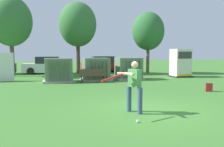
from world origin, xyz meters
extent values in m
plane|color=#3D752D|center=(0.00, 0.00, 0.00)|extent=(96.00, 96.00, 0.00)
cube|color=#9E9B93|center=(-2.42, 9.02, 0.06)|extent=(2.10, 1.70, 0.12)
cube|color=#607A5B|center=(-2.42, 9.02, 0.87)|extent=(1.80, 1.40, 1.50)
cube|color=#52684E|center=(-3.06, 8.26, 0.87)|extent=(0.06, 0.12, 1.27)
cube|color=#52684E|center=(-2.81, 8.26, 0.87)|extent=(0.06, 0.12, 1.27)
cube|color=#52684E|center=(-2.55, 8.26, 0.87)|extent=(0.06, 0.12, 1.27)
cube|color=#52684E|center=(-2.30, 8.26, 0.87)|extent=(0.06, 0.12, 1.27)
cube|color=#52684E|center=(-2.04, 8.26, 0.87)|extent=(0.06, 0.12, 1.27)
cube|color=#52684E|center=(-1.79, 8.26, 0.87)|extent=(0.06, 0.12, 1.27)
cube|color=#9E9B93|center=(0.24, 9.06, 0.06)|extent=(2.10, 1.70, 0.12)
cube|color=#607A5B|center=(0.24, 9.06, 0.87)|extent=(1.80, 1.40, 1.50)
cube|color=#52684E|center=(-0.40, 8.30, 0.87)|extent=(0.06, 0.12, 1.27)
cube|color=#52684E|center=(-0.14, 8.30, 0.87)|extent=(0.06, 0.12, 1.27)
cube|color=#52684E|center=(0.11, 8.30, 0.87)|extent=(0.06, 0.12, 1.27)
cube|color=#52684E|center=(0.37, 8.30, 0.87)|extent=(0.06, 0.12, 1.27)
cube|color=#52684E|center=(0.62, 8.30, 0.87)|extent=(0.06, 0.12, 1.27)
cube|color=#52684E|center=(0.88, 8.30, 0.87)|extent=(0.06, 0.12, 1.27)
cube|color=#9E9B93|center=(2.75, 9.07, 0.06)|extent=(2.10, 1.70, 0.12)
cube|color=#607A5B|center=(2.75, 9.07, 0.87)|extent=(1.80, 1.40, 1.50)
cube|color=#52684E|center=(2.11, 8.31, 0.87)|extent=(0.06, 0.12, 1.27)
cube|color=#52684E|center=(2.37, 8.31, 0.87)|extent=(0.06, 0.12, 1.27)
cube|color=#52684E|center=(2.62, 8.31, 0.87)|extent=(0.06, 0.12, 1.27)
cube|color=#52684E|center=(2.88, 8.31, 0.87)|extent=(0.06, 0.12, 1.27)
cube|color=#52684E|center=(3.13, 8.31, 0.87)|extent=(0.06, 0.12, 1.27)
cube|color=#52684E|center=(3.39, 8.31, 0.87)|extent=(0.06, 0.12, 1.27)
cube|color=#262626|center=(7.50, 9.50, 0.05)|extent=(1.60, 1.40, 0.10)
cube|color=silver|center=(7.50, 9.50, 1.20)|extent=(1.40, 1.20, 2.20)
cube|color=#383838|center=(7.50, 8.88, 1.81)|extent=(1.19, 0.04, 0.55)
cube|color=yellow|center=(7.50, 8.88, 0.20)|extent=(1.33, 0.04, 0.16)
cube|color=#4C3828|center=(-0.22, 8.00, 0.45)|extent=(1.84, 0.62, 0.05)
cube|color=#4C3828|center=(-0.24, 7.82, 0.70)|extent=(1.79, 0.26, 0.44)
cylinder|color=#4C3828|center=(-0.96, 8.23, 0.21)|extent=(0.06, 0.06, 0.42)
cylinder|color=#4C3828|center=(0.56, 8.04, 0.21)|extent=(0.06, 0.06, 0.42)
cylinder|color=#4C3828|center=(-0.99, 7.96, 0.21)|extent=(0.06, 0.06, 0.42)
cylinder|color=#4C3828|center=(0.53, 7.77, 0.21)|extent=(0.06, 0.06, 0.42)
cylinder|color=#384C75|center=(-0.40, -0.40, 0.44)|extent=(0.16, 0.16, 0.88)
cylinder|color=#384C75|center=(-0.62, 0.03, 0.44)|extent=(0.16, 0.16, 0.88)
cube|color=#4C8C4C|center=(-0.51, -0.19, 1.18)|extent=(0.40, 0.47, 0.60)
sphere|color=#DBAD89|center=(-0.51, -0.19, 1.62)|extent=(0.23, 0.23, 0.23)
cylinder|color=#DBAD89|center=(-0.80, -0.44, 1.34)|extent=(0.16, 0.55, 0.09)
cylinder|color=#DBAD89|center=(-0.89, -0.28, 1.34)|extent=(0.46, 0.44, 0.09)
cylinder|color=red|center=(-1.45, -0.67, 1.27)|extent=(0.78, 0.45, 0.21)
sphere|color=red|center=(-1.07, -0.48, 1.34)|extent=(0.08, 0.08, 0.08)
sphere|color=white|center=(-0.86, -1.29, 0.04)|extent=(0.09, 0.09, 0.09)
cube|color=maroon|center=(4.82, 2.69, 0.22)|extent=(0.38, 0.32, 0.44)
cube|color=maroon|center=(4.88, 2.80, 0.15)|extent=(0.23, 0.16, 0.22)
cylinder|color=brown|center=(-5.91, 14.12, 1.43)|extent=(0.35, 0.35, 2.85)
ellipsoid|color=#387038|center=(-5.91, 14.12, 4.62)|extent=(3.51, 3.51, 4.17)
cylinder|color=#4C3828|center=(-0.16, 15.01, 1.43)|extent=(0.35, 0.35, 2.87)
ellipsoid|color=#387038|center=(-0.16, 15.01, 4.65)|extent=(3.53, 3.53, 4.19)
cylinder|color=brown|center=(6.40, 13.45, 1.25)|extent=(0.31, 0.31, 2.50)
ellipsoid|color=#2D6633|center=(6.40, 13.45, 4.05)|extent=(3.08, 3.08, 3.65)
cylinder|color=black|center=(-6.61, 15.57, 0.32)|extent=(0.65, 0.25, 0.64)
cylinder|color=black|center=(-6.67, 17.27, 0.32)|extent=(0.65, 0.25, 0.64)
cube|color=silver|center=(-3.11, 15.68, 0.58)|extent=(4.37, 2.19, 0.80)
cube|color=#262B33|center=(-2.97, 15.66, 1.30)|extent=(2.27, 1.80, 0.64)
cylinder|color=black|center=(-4.51, 14.99, 0.32)|extent=(0.66, 0.29, 0.64)
cylinder|color=black|center=(-4.31, 16.68, 0.32)|extent=(0.66, 0.29, 0.64)
cylinder|color=black|center=(-1.92, 14.68, 0.32)|extent=(0.66, 0.29, 0.64)
cylinder|color=black|center=(-1.72, 16.37, 0.32)|extent=(0.66, 0.29, 0.64)
cube|color=maroon|center=(2.37, 16.00, 0.58)|extent=(4.23, 1.78, 0.80)
cube|color=#262B33|center=(2.52, 15.99, 1.30)|extent=(2.13, 1.60, 0.64)
cylinder|color=black|center=(1.05, 15.17, 0.32)|extent=(0.64, 0.23, 0.64)
cylinder|color=black|center=(1.09, 16.87, 0.32)|extent=(0.64, 0.23, 0.64)
cylinder|color=black|center=(3.66, 15.12, 0.32)|extent=(0.64, 0.23, 0.64)
cylinder|color=black|center=(3.69, 16.82, 0.32)|extent=(0.64, 0.23, 0.64)
camera|label=1|loc=(-3.46, -7.45, 2.04)|focal=37.64mm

